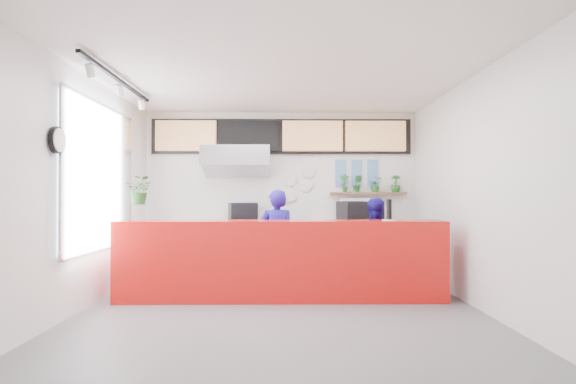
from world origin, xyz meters
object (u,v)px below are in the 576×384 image
(staff_center, at_px, (277,240))
(staff_right, at_px, (374,244))
(panini_oven, at_px, (243,215))
(pepper_mill, at_px, (389,209))
(service_counter, at_px, (281,260))
(espresso_machine, at_px, (360,214))

(staff_center, xyz_separation_m, staff_right, (1.49, 0.01, -0.07))
(panini_oven, xyz_separation_m, pepper_mill, (2.19, -1.84, 0.14))
(panini_oven, bearing_deg, pepper_mill, -53.15)
(service_counter, distance_m, espresso_machine, 2.36)
(service_counter, relative_size, panini_oven, 9.54)
(espresso_machine, xyz_separation_m, staff_right, (0.01, -1.19, -0.42))
(pepper_mill, bearing_deg, service_counter, 178.60)
(staff_center, xyz_separation_m, pepper_mill, (1.57, -0.64, 0.49))
(service_counter, height_order, staff_center, staff_center)
(espresso_machine, bearing_deg, pepper_mill, -103.32)
(service_counter, distance_m, pepper_mill, 1.66)
(service_counter, relative_size, pepper_mill, 15.97)
(panini_oven, xyz_separation_m, staff_right, (2.11, -1.19, -0.41))
(service_counter, height_order, panini_oven, panini_oven)
(staff_right, distance_m, pepper_mill, 0.86)
(panini_oven, height_order, pepper_mill, pepper_mill)
(espresso_machine, bearing_deg, panini_oven, 163.85)
(service_counter, bearing_deg, panini_oven, 111.07)
(panini_oven, bearing_deg, staff_right, -42.54)
(service_counter, xyz_separation_m, staff_right, (1.42, 0.61, 0.15))
(panini_oven, bearing_deg, espresso_machine, -13.21)
(staff_right, bearing_deg, staff_center, 4.27)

